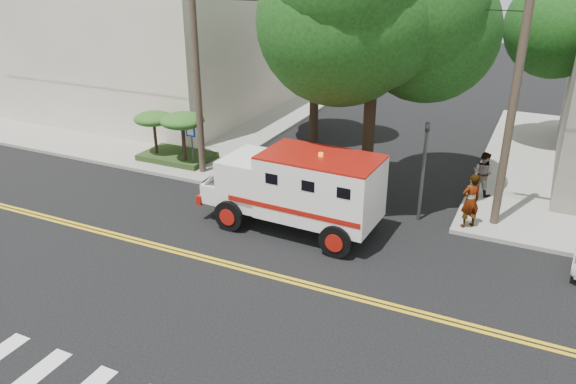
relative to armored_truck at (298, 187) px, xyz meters
The scene contains 13 objects.
ground 3.47m from the armored_truck, 93.89° to the right, with size 100.00×100.00×0.00m, color black.
sidewalk_nw 17.29m from the armored_truck, 142.74° to the left, with size 17.00×17.00×0.15m, color gray.
building_left 20.04m from the armored_truck, 142.79° to the left, with size 16.00×14.00×10.00m, color #C0B49E.
utility_pole_left 7.12m from the armored_truck, 153.24° to the left, with size 0.28×0.28×9.00m, color #382D23.
utility_pole_right 7.43m from the armored_truck, 27.19° to the left, with size 0.28×0.28×9.00m, color #382D23.
tree_main 6.64m from the armored_truck, 61.13° to the left, with size 6.08×5.70×9.85m.
tree_left 10.06m from the armored_truck, 108.33° to the left, with size 4.48×4.20×7.70m.
traffic_signal 4.44m from the armored_truck, 35.15° to the left, with size 0.15×0.18×3.60m.
accessibility_sign 7.12m from the armored_truck, 154.18° to the left, with size 0.45×0.10×2.02m.
palm_planter 8.43m from the armored_truck, 155.07° to the left, with size 3.52×2.63×2.36m.
armored_truck is the anchor object (origin of this frame).
pedestrian_a 5.84m from the armored_truck, 24.65° to the left, with size 0.70×0.46×1.93m, color gray.
pedestrian_b 7.65m from the armored_truck, 46.09° to the left, with size 0.84×0.65×1.73m, color gray.
Camera 1 is at (7.32, -12.69, 8.93)m, focal length 35.00 mm.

